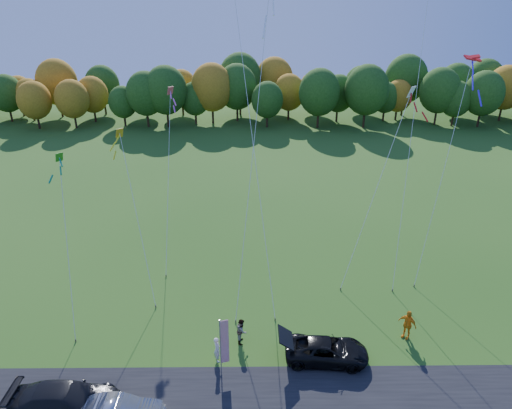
{
  "coord_description": "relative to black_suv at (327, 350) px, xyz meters",
  "views": [
    {
      "loc": [
        -0.26,
        -20.9,
        19.05
      ],
      "look_at": [
        0.0,
        6.0,
        7.0
      ],
      "focal_mm": 32.0,
      "sensor_mm": 36.0,
      "label": 1
    }
  ],
  "objects": [
    {
      "name": "kite_delta_blue",
      "position": [
        -4.5,
        9.45,
        12.13
      ],
      "size": [
        5.08,
        12.84,
        26.54
      ],
      "color": "#4C3F33",
      "rests_on": "ground"
    },
    {
      "name": "kite_parafoil_orange",
      "position": [
        7.71,
        13.15,
        16.08
      ],
      "size": [
        5.83,
        13.48,
        33.87
      ],
      "color": "#4C3F33",
      "rests_on": "ground"
    },
    {
      "name": "black_suv",
      "position": [
        0.0,
        0.0,
        0.0
      ],
      "size": [
        4.94,
        2.6,
        1.33
      ],
      "primitive_type": "imported",
      "rotation": [
        0.0,
        0.0,
        1.49
      ],
      "color": "black",
      "rests_on": "ground"
    },
    {
      "name": "kite_diamond_white",
      "position": [
        4.5,
        9.3,
        6.08
      ],
      "size": [
        5.5,
        5.37,
        14.05
      ],
      "color": "#4C3F33",
      "rests_on": "ground"
    },
    {
      "name": "person_east",
      "position": [
        5.2,
        1.89,
        0.32
      ],
      "size": [
        1.17,
        1.13,
        1.96
      ],
      "primitive_type": "imported",
      "rotation": [
        0.0,
        0.0,
        -0.75
      ],
      "color": "orange",
      "rests_on": "ground"
    },
    {
      "name": "kite_delta_red",
      "position": [
        -4.11,
        7.7,
        10.2
      ],
      "size": [
        3.72,
        9.4,
        22.17
      ],
      "color": "#4C3F33",
      "rests_on": "ground"
    },
    {
      "name": "tree_line",
      "position": [
        -4.01,
        55.46,
        -0.66
      ],
      "size": [
        116.0,
        12.0,
        10.0
      ],
      "primitive_type": null,
      "color": "#1E4711",
      "rests_on": "ground"
    },
    {
      "name": "dark_truck_a",
      "position": [
        -13.61,
        -3.58,
        0.13
      ],
      "size": [
        5.49,
        2.25,
        1.59
      ],
      "primitive_type": "imported",
      "rotation": [
        0.0,
        0.0,
        1.57
      ],
      "color": "black",
      "rests_on": "ground"
    },
    {
      "name": "kite_parafoil_rainbow",
      "position": [
        9.6,
        10.43,
        7.16
      ],
      "size": [
        5.5,
        6.73,
        15.81
      ],
      "color": "#4C3F33",
      "rests_on": "ground"
    },
    {
      "name": "kite_diamond_pink",
      "position": [
        -10.81,
        13.67,
        6.96
      ],
      "size": [
        1.12,
        8.8,
        13.08
      ],
      "color": "#4C3F33",
      "rests_on": "ground"
    },
    {
      "name": "ground",
      "position": [
        -4.01,
        0.46,
        -0.66
      ],
      "size": [
        160.0,
        160.0,
        0.0
      ],
      "primitive_type": "plane",
      "color": "#224D14"
    },
    {
      "name": "feather_flag",
      "position": [
        -5.83,
        -1.06,
        1.63
      ],
      "size": [
        0.49,
        0.19,
        3.76
      ],
      "color": "#999999",
      "rests_on": "ground"
    },
    {
      "name": "kite_diamond_green",
      "position": [
        -15.55,
        3.94,
        4.72
      ],
      "size": [
        1.44,
        5.03,
        10.93
      ],
      "color": "#4C3F33",
      "rests_on": "ground"
    },
    {
      "name": "person_tailgate_a",
      "position": [
        -6.3,
        0.0,
        0.14
      ],
      "size": [
        0.53,
        0.67,
        1.61
      ],
      "primitive_type": "imported",
      "rotation": [
        0.0,
        0.0,
        1.84
      ],
      "color": "silver",
      "rests_on": "ground"
    },
    {
      "name": "kite_diamond_yellow",
      "position": [
        -12.2,
        7.92,
        4.75
      ],
      "size": [
        3.3,
        6.41,
        11.27
      ],
      "color": "#4C3F33",
      "rests_on": "ground"
    },
    {
      "name": "person_tailgate_b",
      "position": [
        -4.92,
        1.59,
        0.15
      ],
      "size": [
        0.66,
        0.82,
        1.63
      ],
      "primitive_type": "imported",
      "rotation": [
        0.0,
        0.0,
        1.52
      ],
      "color": "gray",
      "rests_on": "ground"
    }
  ]
}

